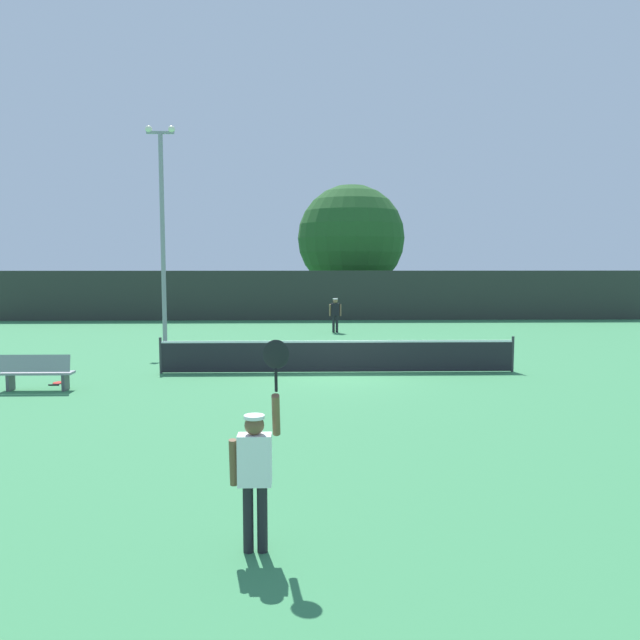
% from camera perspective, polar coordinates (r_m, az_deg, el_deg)
% --- Properties ---
extents(ground_plane, '(120.00, 120.00, 0.00)m').
position_cam_1_polar(ground_plane, '(18.60, 1.65, -4.84)').
color(ground_plane, '#387F4C').
extents(tennis_net, '(10.60, 0.08, 1.07)m').
position_cam_1_polar(tennis_net, '(18.52, 1.66, -3.28)').
color(tennis_net, '#232328').
rests_on(tennis_net, ground).
extents(perimeter_fence, '(37.14, 0.12, 2.80)m').
position_cam_1_polar(perimeter_fence, '(35.00, 0.18, 2.27)').
color(perimeter_fence, '#2D332D').
rests_on(perimeter_fence, ground).
extents(player_serving, '(0.67, 0.38, 2.43)m').
position_cam_1_polar(player_serving, '(7.21, -5.92, -12.83)').
color(player_serving, white).
rests_on(player_serving, ground).
extents(player_receiving, '(0.57, 0.23, 1.59)m').
position_cam_1_polar(player_receiving, '(28.90, 1.41, 0.76)').
color(player_receiving, black).
rests_on(player_receiving, ground).
extents(tennis_ball, '(0.07, 0.07, 0.07)m').
position_cam_1_polar(tennis_ball, '(21.37, 6.38, -3.44)').
color(tennis_ball, '#CCE033').
rests_on(tennis_ball, ground).
extents(spare_racket, '(0.28, 0.52, 0.04)m').
position_cam_1_polar(spare_racket, '(18.37, -22.94, -5.34)').
color(spare_racket, black).
rests_on(spare_racket, ground).
extents(courtside_bench, '(1.80, 0.44, 0.95)m').
position_cam_1_polar(courtside_bench, '(17.49, -24.60, -4.39)').
color(courtside_bench, gray).
rests_on(courtside_bench, ground).
extents(light_pole, '(1.18, 0.28, 8.70)m').
position_cam_1_polar(light_pole, '(26.10, -14.29, 8.77)').
color(light_pole, gray).
rests_on(light_pole, ground).
extents(large_tree, '(6.92, 6.92, 8.27)m').
position_cam_1_polar(large_tree, '(40.60, 2.88, 7.50)').
color(large_tree, brown).
rests_on(large_tree, ground).
extents(parked_car_near, '(1.98, 4.23, 1.69)m').
position_cam_1_polar(parked_car_near, '(44.37, -10.89, 2.03)').
color(parked_car_near, red).
rests_on(parked_car_near, ground).
extents(parked_car_mid, '(1.96, 4.23, 1.69)m').
position_cam_1_polar(parked_car_mid, '(43.77, 3.09, 2.07)').
color(parked_car_mid, navy).
rests_on(parked_car_mid, ground).
extents(parked_car_far, '(2.40, 4.40, 1.69)m').
position_cam_1_polar(parked_car_far, '(41.60, 8.30, 1.85)').
color(parked_car_far, black).
rests_on(parked_car_far, ground).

